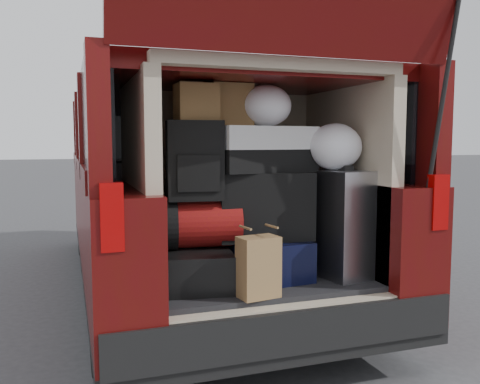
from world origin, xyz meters
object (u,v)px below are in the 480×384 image
object	(u,v)px
navy_hardshell	(262,257)
red_duffel	(203,223)
backpack	(195,161)
twotone_duffel	(263,149)
kraft_bag	(258,267)
black_hardshell	(196,267)
black_soft_case	(263,205)
silver_roller	(338,223)

from	to	relation	value
navy_hardshell	red_duffel	xyz separation A→B (m)	(-0.36, -0.01, 0.23)
backpack	twotone_duffel	world-z (taller)	backpack
navy_hardshell	twotone_duffel	world-z (taller)	twotone_duffel
kraft_bag	black_hardshell	bearing A→B (deg)	119.26
navy_hardshell	black_soft_case	bearing A→B (deg)	-2.63
kraft_bag	backpack	bearing A→B (deg)	118.76
kraft_bag	red_duffel	xyz separation A→B (m)	(-0.20, 0.36, 0.18)
red_duffel	backpack	xyz separation A→B (m)	(-0.05, -0.03, 0.35)
black_hardshell	backpack	xyz separation A→B (m)	(0.00, 0.00, 0.59)
navy_hardshell	backpack	bearing A→B (deg)	-178.54
kraft_bag	black_soft_case	size ratio (longest dim) A/B	0.58
red_duffel	twotone_duffel	xyz separation A→B (m)	(0.37, 0.03, 0.41)
twotone_duffel	kraft_bag	bearing A→B (deg)	-122.98
silver_roller	black_soft_case	xyz separation A→B (m)	(-0.44, 0.11, 0.11)
silver_roller	black_soft_case	distance (m)	0.46
silver_roller	black_soft_case	world-z (taller)	silver_roller
navy_hardshell	silver_roller	bearing A→B (deg)	-18.80
black_hardshell	silver_roller	distance (m)	0.88
kraft_bag	red_duffel	bearing A→B (deg)	110.17
black_hardshell	red_duffel	size ratio (longest dim) A/B	1.23
silver_roller	black_hardshell	bearing A→B (deg)	166.12
red_duffel	twotone_duffel	bearing A→B (deg)	11.86
black_soft_case	black_hardshell	bearing A→B (deg)	-165.93
black_soft_case	backpack	bearing A→B (deg)	-166.56
red_duffel	silver_roller	bearing A→B (deg)	1.13
black_soft_case	backpack	size ratio (longest dim) A/B	1.26
navy_hardshell	silver_roller	xyz separation A→B (m)	(0.44, -0.11, 0.20)
red_duffel	black_soft_case	distance (m)	0.38
silver_roller	twotone_duffel	xyz separation A→B (m)	(-0.43, 0.12, 0.44)
navy_hardshell	red_duffel	size ratio (longest dim) A/B	1.27
kraft_bag	backpack	size ratio (longest dim) A/B	0.73
silver_roller	red_duffel	world-z (taller)	silver_roller
silver_roller	backpack	world-z (taller)	backpack
kraft_bag	red_duffel	size ratio (longest dim) A/B	0.75
kraft_bag	silver_roller	bearing A→B (deg)	14.21
red_duffel	backpack	distance (m)	0.36
black_hardshell	red_duffel	world-z (taller)	red_duffel
silver_roller	kraft_bag	distance (m)	0.68
navy_hardshell	red_duffel	distance (m)	0.43
red_duffel	twotone_duffel	size ratio (longest dim) A/B	0.71
twotone_duffel	red_duffel	bearing A→B (deg)	175.18
silver_roller	kraft_bag	bearing A→B (deg)	-166.78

